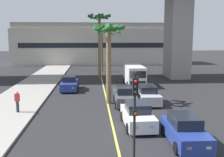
# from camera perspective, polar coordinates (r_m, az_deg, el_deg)

# --- Properties ---
(sidewalk_left) EXTENTS (4.80, 80.00, 0.15)m
(sidewalk_left) POSITION_cam_1_polar(r_m,az_deg,el_deg) (20.96, -23.02, -7.49)
(sidewalk_left) COLOR #9E9991
(sidewalk_left) RESTS_ON ground
(lane_stripe_center) EXTENTS (0.14, 56.00, 0.01)m
(lane_stripe_center) POSITION_cam_1_polar(r_m,az_deg,el_deg) (27.65, -1.55, -3.06)
(lane_stripe_center) COLOR #DBCC4C
(lane_stripe_center) RESTS_ON ground
(pier_building_backdrop) EXTENTS (35.34, 8.04, 8.66)m
(pier_building_backdrop) POSITION_cam_1_polar(r_m,az_deg,el_deg) (57.77, -3.04, 7.44)
(pier_building_backdrop) COLOR beige
(pier_building_backdrop) RESTS_ON ground
(car_queue_front) EXTENTS (1.90, 4.13, 1.56)m
(car_queue_front) POSITION_cam_1_polar(r_m,az_deg,el_deg) (22.69, 2.79, -3.87)
(car_queue_front) COLOR #4C5156
(car_queue_front) RESTS_ON ground
(car_queue_second) EXTENTS (1.91, 4.14, 1.56)m
(car_queue_second) POSITION_cam_1_polar(r_m,az_deg,el_deg) (15.12, 15.39, -10.80)
(car_queue_second) COLOR navy
(car_queue_second) RESTS_ON ground
(car_queue_third) EXTENTS (1.90, 4.13, 1.56)m
(car_queue_third) POSITION_cam_1_polar(r_m,az_deg,el_deg) (23.39, 7.66, -3.56)
(car_queue_third) COLOR #B7BABF
(car_queue_third) RESTS_ON ground
(car_queue_fourth) EXTENTS (1.86, 4.12, 1.56)m
(car_queue_fourth) POSITION_cam_1_polar(r_m,az_deg,el_deg) (29.16, -9.13, -1.11)
(car_queue_fourth) COLOR navy
(car_queue_fourth) RESTS_ON ground
(car_queue_fifth) EXTENTS (1.91, 4.14, 1.56)m
(car_queue_fifth) POSITION_cam_1_polar(r_m,az_deg,el_deg) (17.38, 5.51, -7.90)
(car_queue_fifth) COLOR white
(car_queue_fifth) RESTS_ON ground
(delivery_van) EXTENTS (2.18, 5.26, 2.36)m
(delivery_van) POSITION_cam_1_polar(r_m,az_deg,el_deg) (31.67, 4.80, 0.80)
(delivery_van) COLOR white
(delivery_van) RESTS_ON ground
(traffic_light_median_near) EXTENTS (0.24, 0.37, 4.20)m
(traffic_light_median_near) POSITION_cam_1_polar(r_m,az_deg,el_deg) (11.85, 4.94, -5.90)
(traffic_light_median_near) COLOR black
(traffic_light_median_near) RESTS_ON ground
(palm_tree_near_median) EXTENTS (2.76, 2.79, 6.89)m
(palm_tree_near_median) POSITION_cam_1_polar(r_m,az_deg,el_deg) (22.56, -0.73, 8.04)
(palm_tree_near_median) COLOR brown
(palm_tree_near_median) RESTS_ON ground
(palm_tree_mid_median) EXTENTS (2.60, 2.62, 7.85)m
(palm_tree_mid_median) POSITION_cam_1_polar(r_m,az_deg,el_deg) (44.06, -2.22, 9.82)
(palm_tree_mid_median) COLOR brown
(palm_tree_mid_median) RESTS_ON ground
(palm_tree_far_median) EXTENTS (3.24, 3.36, 8.94)m
(palm_tree_far_median) POSITION_cam_1_polar(r_m,az_deg,el_deg) (37.14, -2.76, 10.90)
(palm_tree_far_median) COLOR brown
(palm_tree_far_median) RESTS_ON ground
(pedestrian_far_along) EXTENTS (0.34, 0.22, 1.62)m
(pedestrian_far_along) POSITION_cam_1_polar(r_m,az_deg,el_deg) (21.11, -19.74, -4.60)
(pedestrian_far_along) COLOR #2D2D38
(pedestrian_far_along) RESTS_ON sidewalk_left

